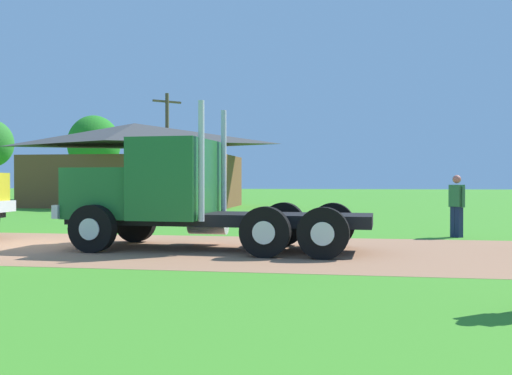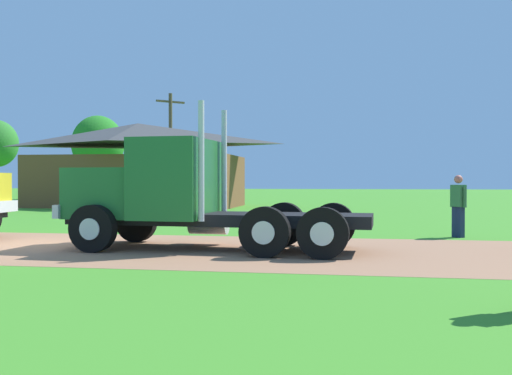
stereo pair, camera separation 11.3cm
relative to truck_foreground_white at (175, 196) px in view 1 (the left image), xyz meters
The scene contains 7 objects.
ground_plane 4.01m from the truck_foreground_white, behind, with size 200.00×200.00×0.00m, color #418C26.
dirt_track 4.01m from the truck_foreground_white, behind, with size 120.00×6.54×0.01m, color #A1704F.
truck_foreground_white is the anchor object (origin of this frame).
visitor_far_side 8.34m from the truck_foreground_white, 28.80° to the left, with size 0.44×0.47×1.82m.
shed_building 23.46m from the truck_foreground_white, 113.65° to the left, with size 13.47×6.92×5.31m.
utility_pole_far 27.96m from the truck_foreground_white, 108.54° to the left, with size 1.69×1.62×7.94m.
tree_mid 40.94m from the truck_foreground_white, 117.75° to the left, with size 4.75×4.75×7.61m.
Camera 1 is at (8.07, -13.50, 1.66)m, focal length 40.57 mm.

